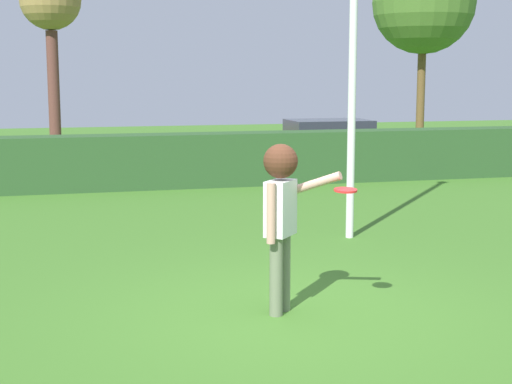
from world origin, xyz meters
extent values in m
plane|color=#3F7326|center=(0.00, 0.00, 0.00)|extent=(60.00, 60.00, 0.00)
cylinder|color=#697458|center=(-0.07, 0.19, 0.42)|extent=(0.14, 0.14, 0.84)
cylinder|color=#697458|center=(-0.20, 0.04, 0.42)|extent=(0.14, 0.14, 0.84)
cube|color=silver|center=(-0.14, 0.12, 1.13)|extent=(0.41, 0.43, 0.58)
cylinder|color=tan|center=(0.23, 0.12, 1.37)|extent=(0.53, 0.47, 0.30)
cylinder|color=tan|center=(-0.29, -0.06, 1.11)|extent=(0.09, 0.09, 0.62)
sphere|color=tan|center=(-0.14, 0.12, 1.59)|extent=(0.22, 0.22, 0.22)
sphere|color=#4A291A|center=(-0.14, 0.12, 1.62)|extent=(0.36, 0.36, 0.36)
cylinder|color=red|center=(0.44, -0.25, 1.35)|extent=(0.24, 0.24, 0.04)
cylinder|color=silver|center=(1.99, 3.51, 3.16)|extent=(0.12, 0.12, 6.31)
cube|color=#2B5026|center=(0.00, 9.58, 0.59)|extent=(27.08, 0.90, 1.19)
cube|color=#B21E1E|center=(4.98, 12.72, 0.57)|extent=(4.22, 1.74, 0.55)
cube|color=#2D333D|center=(4.98, 12.72, 1.05)|extent=(2.22, 1.59, 0.40)
cylinder|color=black|center=(6.46, 13.56, 0.30)|extent=(0.60, 0.11, 0.60)
cylinder|color=black|center=(6.44, 11.86, 0.30)|extent=(0.60, 0.11, 0.60)
cylinder|color=black|center=(3.52, 13.58, 0.30)|extent=(0.60, 0.11, 0.60)
cylinder|color=black|center=(3.50, 11.89, 0.30)|extent=(0.60, 0.11, 0.60)
cylinder|color=brown|center=(-2.33, 16.25, 1.88)|extent=(0.34, 0.34, 3.76)
cylinder|color=brown|center=(10.54, 18.30, 1.96)|extent=(0.29, 0.29, 3.93)
sphere|color=#466E28|center=(10.54, 18.30, 5.03)|extent=(3.66, 3.66, 3.66)
camera|label=1|loc=(-2.40, -7.49, 2.51)|focal=54.38mm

